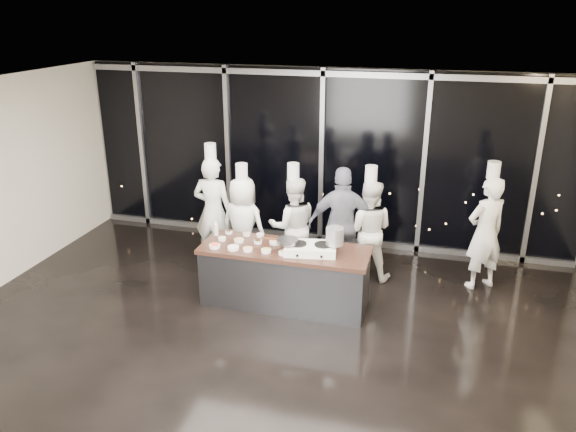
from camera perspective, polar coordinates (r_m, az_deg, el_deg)
name	(u,v)px	position (r m, az deg, el deg)	size (l,w,h in m)	color
ground	(267,335)	(7.78, -2.13, -11.96)	(9.00, 9.00, 0.00)	black
room_shell	(279,177)	(6.79, -0.96, 3.99)	(9.02, 7.02, 3.21)	beige
window_wall	(322,158)	(10.22, 3.48, 5.88)	(8.90, 0.11, 3.20)	black
demo_counter	(285,276)	(8.31, -0.33, -6.10)	(2.46, 0.86, 0.90)	#3A3A3F
stove	(310,248)	(7.96, 2.29, -3.31)	(0.78, 0.55, 0.14)	white
frying_pan	(287,241)	(7.94, -0.11, -2.55)	(0.56, 0.36, 0.05)	slate
stock_pot	(335,236)	(7.88, 4.78, -2.05)	(0.25, 0.25, 0.25)	#BBBBBD
prep_bowls	(248,244)	(8.22, -4.07, -2.82)	(1.19, 0.70, 0.05)	white
squeeze_bottle	(216,228)	(8.59, -7.33, -1.23)	(0.07, 0.07, 0.25)	silver
chef_far_left	(213,210)	(9.52, -7.61, 0.56)	(0.69, 0.46, 2.10)	white
chef_left	(243,225)	(9.20, -4.57, -0.89)	(0.88, 0.66, 1.86)	white
chef_center	(293,225)	(9.12, 0.52, -0.97)	(0.97, 0.87, 1.88)	white
guest	(343,225)	(8.92, 5.59, -0.87)	(1.16, 0.65, 1.87)	#131736
chef_right	(368,229)	(9.05, 8.15, -1.35)	(0.81, 0.63, 1.88)	white
chef_side	(485,232)	(9.14, 19.41, -1.55)	(0.79, 0.74, 2.04)	white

